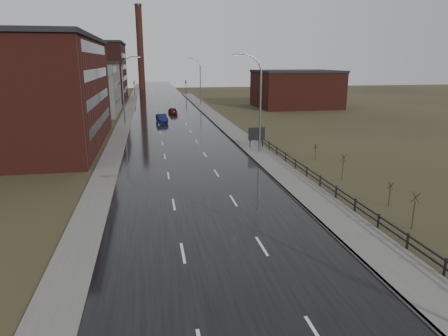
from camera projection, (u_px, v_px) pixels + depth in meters
name	position (u px, v px, depth m)	size (l,w,h in m)	color
road	(172.00, 124.00, 68.44)	(14.00, 300.00, 0.06)	black
sidewalk_right	(260.00, 154.00, 46.21)	(3.20, 180.00, 0.18)	#595651
curb_right	(247.00, 155.00, 45.94)	(0.16, 180.00, 0.18)	slate
sidewalk_left	(123.00, 125.00, 66.97)	(2.40, 260.00, 0.12)	#595651
warehouse_near	(5.00, 93.00, 48.73)	(22.44, 28.56, 13.50)	#471914
warehouse_mid	(77.00, 88.00, 80.98)	(16.32, 20.40, 10.50)	slate
warehouse_far	(75.00, 72.00, 107.93)	(26.52, 24.48, 15.50)	#331611
building_right	(296.00, 89.00, 93.61)	(18.36, 16.32, 8.50)	#471914
smokestack	(140.00, 47.00, 148.82)	(2.70, 2.70, 30.70)	#331611
streetlight_right_mid	(258.00, 103.00, 45.66)	(3.36, 0.28, 11.35)	slate
streetlight_left	(125.00, 90.00, 67.47)	(3.36, 0.28, 11.35)	slate
streetlight_right_far	(199.00, 81.00, 96.93)	(3.36, 0.28, 11.35)	slate
guardrail	(340.00, 193.00, 30.51)	(0.10, 53.05, 1.10)	black
shrub_c	(414.00, 209.00, 25.43)	(0.60, 0.63, 2.53)	#382D23
shrub_d	(390.00, 194.00, 29.44)	(0.46, 0.49, 1.94)	#382D23
shrub_e	(343.00, 166.00, 36.25)	(0.57, 0.60, 2.39)	#382D23
shrub_f	(315.00, 152.00, 43.40)	(0.44, 0.47, 1.85)	#382D23
billboard	(257.00, 134.00, 49.15)	(2.09, 0.17, 2.64)	black
traffic_light_left	(134.00, 81.00, 122.80)	(0.58, 2.73, 5.30)	black
traffic_light_right	(186.00, 81.00, 125.64)	(0.58, 2.73, 5.30)	black
car_near	(162.00, 119.00, 70.20)	(1.54, 4.42, 1.46)	#0E1248
car_far	(173.00, 111.00, 82.07)	(1.52, 3.77, 1.28)	#56150E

